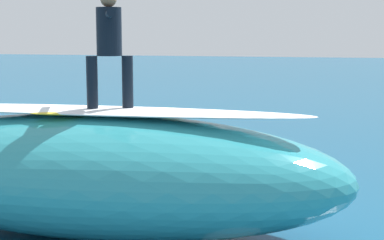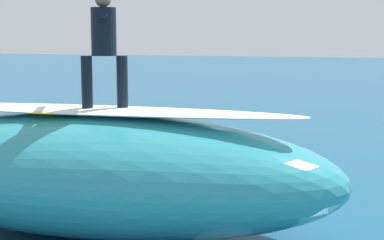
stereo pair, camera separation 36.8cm
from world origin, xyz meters
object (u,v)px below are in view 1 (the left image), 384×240
object	(u,v)px
surfboard_paddling	(246,167)
surfer_paddling	(243,159)
surfboard_riding	(111,111)
surfer_riding	(109,40)

from	to	relation	value
surfboard_paddling	surfer_paddling	size ratio (longest dim) A/B	1.32
surfboard_riding	surfboard_paddling	bearing A→B (deg)	-128.18
surfboard_riding	surfboard_paddling	distance (m)	4.64
surfer_riding	surfer_paddling	size ratio (longest dim) A/B	0.91
surfer_riding	surfboard_riding	bearing A→B (deg)	154.85
surfboard_riding	surfer_riding	bearing A→B (deg)	-25.15
surfboard_riding	surfer_riding	xyz separation A→B (m)	(0.00, 0.00, 0.90)
surfboard_riding	surfboard_paddling	world-z (taller)	surfboard_riding
surfboard_riding	surfer_paddling	bearing A→B (deg)	-128.12
surfboard_paddling	surfer_paddling	bearing A→B (deg)	-180.00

